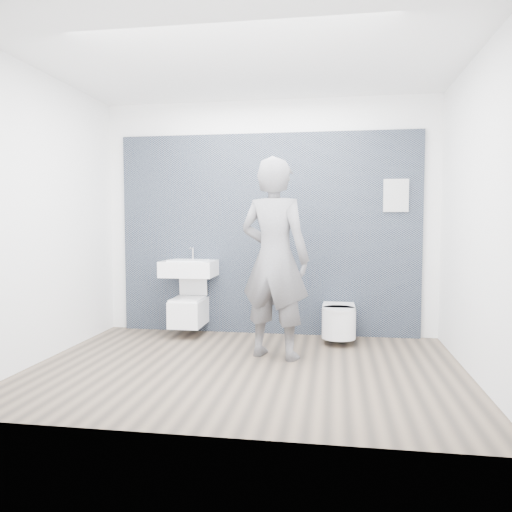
% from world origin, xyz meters
% --- Properties ---
extents(ground, '(4.00, 4.00, 0.00)m').
position_xyz_m(ground, '(0.00, 0.00, 0.00)').
color(ground, brown).
rests_on(ground, ground).
extents(room_shell, '(4.00, 4.00, 4.00)m').
position_xyz_m(room_shell, '(0.00, 0.00, 1.74)').
color(room_shell, white).
rests_on(room_shell, ground).
extents(tile_wall, '(3.60, 0.06, 2.40)m').
position_xyz_m(tile_wall, '(0.00, 1.47, 0.00)').
color(tile_wall, black).
rests_on(tile_wall, ground).
extents(washbasin, '(0.62, 0.47, 0.47)m').
position_xyz_m(washbasin, '(-0.90, 1.21, 0.81)').
color(washbasin, white).
rests_on(washbasin, ground).
extents(toilet_square, '(0.37, 0.53, 0.72)m').
position_xyz_m(toilet_square, '(-0.90, 1.18, 0.31)').
color(toilet_square, white).
rests_on(toilet_square, ground).
extents(toilet_rounded, '(0.37, 0.63, 0.34)m').
position_xyz_m(toilet_rounded, '(0.86, 1.12, 0.24)').
color(toilet_rounded, white).
rests_on(toilet_rounded, ground).
extents(info_placard, '(0.28, 0.03, 0.37)m').
position_xyz_m(info_placard, '(1.49, 1.43, 0.00)').
color(info_placard, white).
rests_on(info_placard, ground).
extents(visitor, '(0.83, 0.67, 1.98)m').
position_xyz_m(visitor, '(0.22, 0.40, 0.99)').
color(visitor, slate).
rests_on(visitor, ground).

